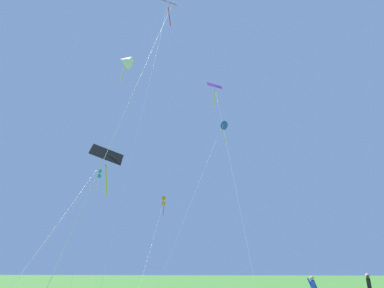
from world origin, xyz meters
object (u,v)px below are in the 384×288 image
(kite_purple_streamer, at_px, (215,92))
(kite_white_distant, at_px, (125,61))
(kite_black_large, at_px, (106,161))
(kite_orange_box, at_px, (164,202))
(kite_teal_box, at_px, (99,175))
(kite_blue_delta, at_px, (222,125))
(person_in_red_shirt, at_px, (370,288))
(kite_red_high, at_px, (168,9))

(kite_purple_streamer, bearing_deg, kite_white_distant, 153.73)
(kite_black_large, xyz_separation_m, kite_orange_box, (-2.44, 20.44, 1.77))
(kite_teal_box, relative_size, kite_orange_box, 1.17)
(kite_black_large, bearing_deg, kite_orange_box, 96.82)
(kite_blue_delta, distance_m, kite_black_large, 13.80)
(kite_teal_box, xyz_separation_m, person_in_red_shirt, (24.98, -18.92, -12.42))
(kite_teal_box, bearing_deg, kite_blue_delta, -31.60)
(kite_red_high, xyz_separation_m, kite_black_large, (-0.31, -10.25, -20.65))
(kite_red_high, relative_size, person_in_red_shirt, 18.43)
(kite_blue_delta, xyz_separation_m, kite_white_distant, (-13.96, 8.52, 14.88))
(kite_blue_delta, relative_size, kite_red_high, 0.48)
(kite_red_high, bearing_deg, kite_purple_streamer, 28.26)
(kite_purple_streamer, relative_size, kite_orange_box, 1.70)
(kite_purple_streamer, xyz_separation_m, kite_black_large, (-4.93, -12.73, -11.26))
(kite_black_large, distance_m, kite_orange_box, 20.66)
(kite_blue_delta, xyz_separation_m, kite_purple_streamer, (-0.75, 2.00, 4.71))
(kite_teal_box, distance_m, kite_black_large, 24.90)
(kite_white_distant, relative_size, kite_red_high, 0.99)
(kite_red_high, height_order, kite_black_large, kite_red_high)
(kite_purple_streamer, relative_size, person_in_red_shirt, 12.44)
(kite_purple_streamer, bearing_deg, person_in_red_shirt, -50.45)
(kite_teal_box, distance_m, kite_purple_streamer, 19.35)
(kite_teal_box, xyz_separation_m, kite_white_distant, (3.24, -2.06, 15.66))
(kite_orange_box, bearing_deg, kite_teal_box, 174.53)
(kite_blue_delta, relative_size, kite_purple_streamer, 0.72)
(kite_black_large, bearing_deg, kite_blue_delta, 62.10)
(kite_blue_delta, bearing_deg, kite_teal_box, 148.40)
(kite_blue_delta, bearing_deg, kite_red_high, -174.86)
(kite_black_large, bearing_deg, kite_white_distant, 113.28)
(kite_teal_box, relative_size, kite_black_large, 1.53)
(kite_red_high, relative_size, kite_orange_box, 2.51)
(kite_white_distant, height_order, person_in_red_shirt, kite_white_distant)
(kite_orange_box, bearing_deg, kite_black_large, -83.18)
(kite_blue_delta, distance_m, kite_teal_box, 20.21)
(kite_red_high, distance_m, kite_black_large, 23.06)
(kite_orange_box, bearing_deg, person_in_red_shirt, -48.60)
(person_in_red_shirt, bearing_deg, kite_white_distant, 142.22)
(kite_white_distant, xyz_separation_m, kite_red_high, (8.59, -9.00, -0.78))
(kite_blue_delta, height_order, kite_teal_box, kite_blue_delta)
(kite_red_high, bearing_deg, kite_black_large, -91.72)
(kite_blue_delta, height_order, kite_orange_box, kite_blue_delta)
(kite_orange_box, bearing_deg, kite_purple_streamer, -46.28)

